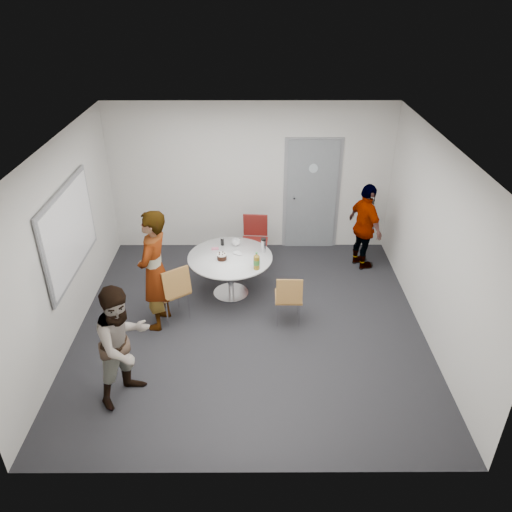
{
  "coord_description": "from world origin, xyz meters",
  "views": [
    {
      "loc": [
        0.07,
        -5.9,
        4.52
      ],
      "look_at": [
        0.09,
        0.25,
        1.03
      ],
      "focal_mm": 35.0,
      "sensor_mm": 36.0,
      "label": 1
    }
  ],
  "objects_px": {
    "chair_near_right": "(289,296)",
    "person_right": "(365,227)",
    "person_main": "(155,271)",
    "person_left": "(123,344)",
    "whiteboard": "(70,231)",
    "chair_far": "(255,236)",
    "chair_near_left": "(174,288)",
    "table": "(232,262)",
    "door": "(311,195)"
  },
  "relations": [
    {
      "from": "door",
      "to": "person_main",
      "type": "xyz_separation_m",
      "value": [
        -2.43,
        -2.43,
        -0.12
      ]
    },
    {
      "from": "chair_near_left",
      "to": "person_left",
      "type": "bearing_deg",
      "value": -138.13
    },
    {
      "from": "chair_near_left",
      "to": "table",
      "type": "bearing_deg",
      "value": 5.49
    },
    {
      "from": "chair_far",
      "to": "person_left",
      "type": "bearing_deg",
      "value": 69.11
    },
    {
      "from": "whiteboard",
      "to": "chair_far",
      "type": "height_order",
      "value": "whiteboard"
    },
    {
      "from": "table",
      "to": "person_main",
      "type": "bearing_deg",
      "value": -143.09
    },
    {
      "from": "door",
      "to": "table",
      "type": "distance_m",
      "value": 2.2
    },
    {
      "from": "chair_near_left",
      "to": "chair_near_right",
      "type": "relative_size",
      "value": 1.13
    },
    {
      "from": "person_main",
      "to": "person_left",
      "type": "xyz_separation_m",
      "value": [
        -0.13,
        -1.42,
        -0.13
      ]
    },
    {
      "from": "chair_near_left",
      "to": "person_left",
      "type": "xyz_separation_m",
      "value": [
        -0.35,
        -1.51,
        0.21
      ]
    },
    {
      "from": "table",
      "to": "chair_near_right",
      "type": "bearing_deg",
      "value": -43.09
    },
    {
      "from": "door",
      "to": "person_main",
      "type": "distance_m",
      "value": 3.44
    },
    {
      "from": "door",
      "to": "chair_far",
      "type": "relative_size",
      "value": 2.3
    },
    {
      "from": "table",
      "to": "person_right",
      "type": "relative_size",
      "value": 0.86
    },
    {
      "from": "person_right",
      "to": "chair_far",
      "type": "bearing_deg",
      "value": 66.06
    },
    {
      "from": "door",
      "to": "chair_far",
      "type": "bearing_deg",
      "value": -145.72
    },
    {
      "from": "chair_near_left",
      "to": "person_right",
      "type": "relative_size",
      "value": 0.6
    },
    {
      "from": "door",
      "to": "person_main",
      "type": "height_order",
      "value": "door"
    },
    {
      "from": "chair_near_left",
      "to": "door",
      "type": "bearing_deg",
      "value": 11.77
    },
    {
      "from": "whiteboard",
      "to": "person_left",
      "type": "xyz_separation_m",
      "value": [
        1.0,
        -1.57,
        -0.68
      ]
    },
    {
      "from": "door",
      "to": "chair_far",
      "type": "distance_m",
      "value": 1.33
    },
    {
      "from": "table",
      "to": "chair_near_left",
      "type": "bearing_deg",
      "value": -139.56
    },
    {
      "from": "table",
      "to": "chair_near_left",
      "type": "height_order",
      "value": "table"
    },
    {
      "from": "whiteboard",
      "to": "chair_near_right",
      "type": "distance_m",
      "value": 3.17
    },
    {
      "from": "chair_far",
      "to": "person_left",
      "type": "relative_size",
      "value": 0.6
    },
    {
      "from": "table",
      "to": "person_main",
      "type": "xyz_separation_m",
      "value": [
        -1.04,
        -0.78,
        0.31
      ]
    },
    {
      "from": "table",
      "to": "person_main",
      "type": "relative_size",
      "value": 0.73
    },
    {
      "from": "door",
      "to": "table",
      "type": "relative_size",
      "value": 1.61
    },
    {
      "from": "person_main",
      "to": "chair_far",
      "type": "bearing_deg",
      "value": 152.53
    },
    {
      "from": "chair_near_left",
      "to": "chair_far",
      "type": "xyz_separation_m",
      "value": [
        1.18,
        1.64,
        0.0
      ]
    },
    {
      "from": "whiteboard",
      "to": "chair_far",
      "type": "xyz_separation_m",
      "value": [
        2.53,
        1.58,
        -0.89
      ]
    },
    {
      "from": "chair_near_left",
      "to": "person_left",
      "type": "relative_size",
      "value": 0.59
    },
    {
      "from": "chair_far",
      "to": "person_main",
      "type": "bearing_deg",
      "value": 55.95
    },
    {
      "from": "whiteboard",
      "to": "person_main",
      "type": "xyz_separation_m",
      "value": [
        1.13,
        -0.15,
        -0.54
      ]
    },
    {
      "from": "door",
      "to": "chair_near_right",
      "type": "xyz_separation_m",
      "value": [
        -0.54,
        -2.44,
        -0.53
      ]
    },
    {
      "from": "door",
      "to": "person_main",
      "type": "bearing_deg",
      "value": -135.03
    },
    {
      "from": "door",
      "to": "whiteboard",
      "type": "relative_size",
      "value": 1.12
    },
    {
      "from": "chair_near_right",
      "to": "person_right",
      "type": "bearing_deg",
      "value": 51.63
    },
    {
      "from": "person_left",
      "to": "whiteboard",
      "type": "bearing_deg",
      "value": 70.03
    },
    {
      "from": "chair_near_left",
      "to": "person_main",
      "type": "distance_m",
      "value": 0.42
    },
    {
      "from": "door",
      "to": "chair_far",
      "type": "height_order",
      "value": "door"
    },
    {
      "from": "chair_far",
      "to": "chair_near_left",
      "type": "bearing_deg",
      "value": 59.36
    },
    {
      "from": "whiteboard",
      "to": "person_right",
      "type": "height_order",
      "value": "whiteboard"
    },
    {
      "from": "person_left",
      "to": "door",
      "type": "bearing_deg",
      "value": 3.85
    },
    {
      "from": "person_left",
      "to": "person_right",
      "type": "xyz_separation_m",
      "value": [
        3.41,
        3.08,
        -0.01
      ]
    },
    {
      "from": "table",
      "to": "chair_near_right",
      "type": "xyz_separation_m",
      "value": [
        0.85,
        -0.79,
        -0.1
      ]
    },
    {
      "from": "person_main",
      "to": "person_left",
      "type": "height_order",
      "value": "person_main"
    },
    {
      "from": "table",
      "to": "chair_far",
      "type": "bearing_deg",
      "value": 68.99
    },
    {
      "from": "chair_far",
      "to": "whiteboard",
      "type": "bearing_deg",
      "value": 37.01
    },
    {
      "from": "door",
      "to": "person_main",
      "type": "relative_size",
      "value": 1.17
    }
  ]
}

